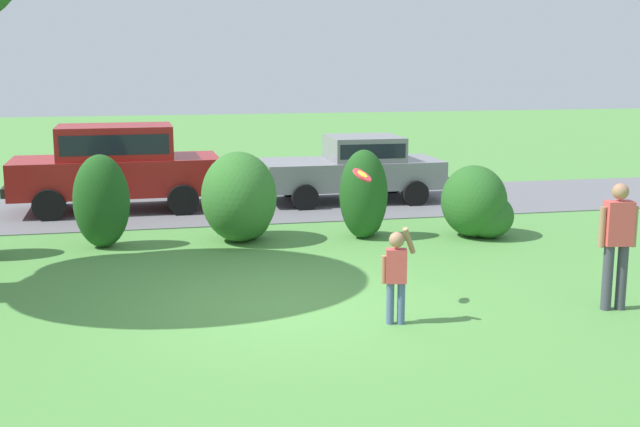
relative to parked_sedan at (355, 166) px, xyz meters
The scene contains 11 objects.
ground_plane 8.61m from the parked_sedan, 110.07° to the right, with size 80.00×80.00×0.00m, color #518E42.
driveway_strip 3.06m from the parked_sedan, behind, with size 28.00×4.40×0.02m, color slate.
shrub_centre_left 6.81m from the parked_sedan, 146.61° to the right, with size 1.00×0.84×1.69m.
shrub_centre 4.91m from the parked_sedan, 130.43° to the right, with size 1.40×1.59×1.68m.
shrub_centre_right 4.07m from the parked_sedan, 102.24° to the right, with size 0.92×0.98×1.69m.
shrub_far_end 4.53m from the parked_sedan, 73.46° to the right, with size 1.32×1.37×1.37m.
parked_sedan is the anchor object (origin of this frame).
parked_suv 5.52m from the parked_sedan, behind, with size 4.73×2.16×1.92m.
child_thrower 9.21m from the parked_sedan, 101.37° to the right, with size 0.47×0.23×1.29m.
frisbee 8.57m from the parked_sedan, 104.07° to the right, with size 0.30×0.27×0.24m.
adult_onlooker 9.16m from the parked_sedan, 82.05° to the right, with size 0.53×0.26×1.74m.
Camera 1 is at (-1.96, -10.61, 3.36)m, focal length 45.77 mm.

